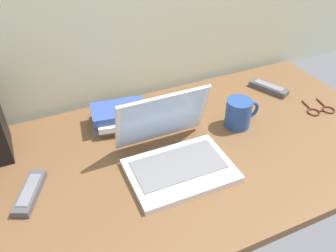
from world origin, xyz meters
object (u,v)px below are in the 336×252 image
(coffee_mug, at_px, (239,113))
(book_stack, at_px, (119,116))
(remote_control_near, at_px, (30,193))
(remote_control_far, at_px, (269,88))
(eyeglasses, at_px, (321,110))
(laptop, at_px, (174,152))

(coffee_mug, bearing_deg, book_stack, 155.15)
(remote_control_near, distance_m, book_stack, 0.40)
(book_stack, bearing_deg, remote_control_near, -147.12)
(remote_control_near, xyz_separation_m, book_stack, (0.33, 0.22, 0.02))
(remote_control_near, bearing_deg, book_stack, 32.88)
(coffee_mug, height_order, book_stack, coffee_mug)
(remote_control_far, bearing_deg, eyeglasses, -67.61)
(book_stack, bearing_deg, remote_control_far, -2.50)
(laptop, xyz_separation_m, remote_control_far, (0.54, 0.23, -0.03))
(coffee_mug, xyz_separation_m, book_stack, (-0.38, 0.18, -0.02))
(laptop, height_order, eyeglasses, laptop)
(eyeglasses, relative_size, book_stack, 0.55)
(remote_control_near, height_order, eyeglasses, remote_control_near)
(remote_control_near, bearing_deg, coffee_mug, 3.13)
(remote_control_near, height_order, book_stack, book_stack)
(remote_control_near, xyz_separation_m, eyeglasses, (1.05, -0.02, -0.01))
(eyeglasses, bearing_deg, coffee_mug, 170.34)
(remote_control_far, xyz_separation_m, eyeglasses, (0.08, -0.21, -0.01))
(remote_control_far, relative_size, eyeglasses, 1.37)
(laptop, distance_m, coffee_mug, 0.30)
(coffee_mug, xyz_separation_m, remote_control_far, (0.25, 0.15, -0.04))
(laptop, relative_size, eyeglasses, 2.61)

